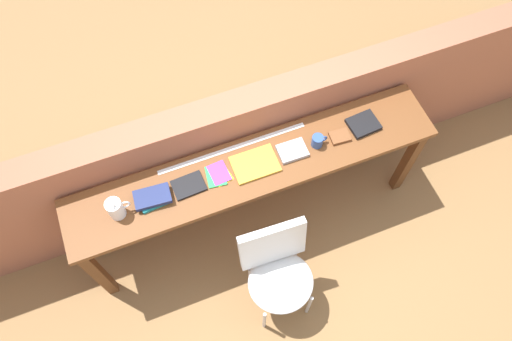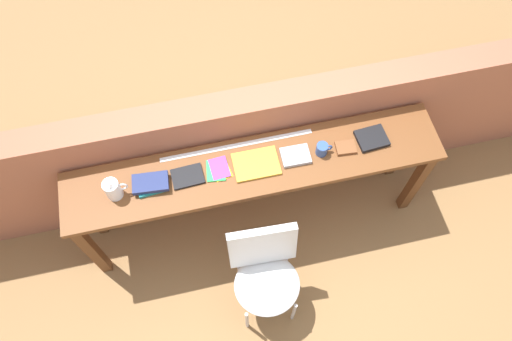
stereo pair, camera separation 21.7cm
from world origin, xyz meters
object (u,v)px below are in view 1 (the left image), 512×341
object	(u,v)px
magazine_cycling	(189,186)
leather_journal_brown	(340,136)
book_repair_rightmost	(363,124)
book_open_centre	(255,164)
pitcher_white	(116,209)
book_stack_leftmost	(153,198)
pamphlet_pile_colourful	(218,174)
mug	(318,141)
chair_white_moulded	(278,269)

from	to	relation	value
magazine_cycling	leather_journal_brown	world-z (taller)	leather_journal_brown
book_repair_rightmost	book_open_centre	bearing A→B (deg)	177.08
pitcher_white	book_stack_leftmost	bearing A→B (deg)	2.98
book_open_centre	book_repair_rightmost	bearing A→B (deg)	1.48
magazine_cycling	pamphlet_pile_colourful	world-z (taller)	magazine_cycling
book_open_centre	leather_journal_brown	distance (m)	0.60
book_open_centre	mug	distance (m)	0.44
book_stack_leftmost	mug	world-z (taller)	mug
magazine_cycling	leather_journal_brown	bearing A→B (deg)	-3.91
book_open_centre	leather_journal_brown	world-z (taller)	leather_journal_brown
book_stack_leftmost	magazine_cycling	distance (m)	0.23
pitcher_white	magazine_cycling	world-z (taller)	pitcher_white
book_open_centre	mug	bearing A→B (deg)	-0.53
book_open_centre	leather_journal_brown	bearing A→B (deg)	-0.87
leather_journal_brown	book_repair_rightmost	world-z (taller)	book_repair_rightmost
magazine_cycling	book_open_centre	size ratio (longest dim) A/B	0.68
magazine_cycling	mug	world-z (taller)	mug
book_stack_leftmost	magazine_cycling	xyz separation A→B (m)	(0.23, 0.01, -0.02)
magazine_cycling	leather_journal_brown	distance (m)	1.05
mug	book_repair_rightmost	distance (m)	0.35
book_open_centre	book_repair_rightmost	world-z (taller)	book_repair_rightmost
book_open_centre	book_stack_leftmost	bearing A→B (deg)	-179.64
book_repair_rightmost	pitcher_white	bearing A→B (deg)	176.87
chair_white_moulded	leather_journal_brown	bearing A→B (deg)	41.27
chair_white_moulded	book_stack_leftmost	distance (m)	0.94
mug	leather_journal_brown	world-z (taller)	mug
leather_journal_brown	book_repair_rightmost	bearing A→B (deg)	13.04
pamphlet_pile_colourful	book_open_centre	distance (m)	0.25
book_stack_leftmost	book_repair_rightmost	distance (m)	1.47
mug	leather_journal_brown	distance (m)	0.17
pamphlet_pile_colourful	leather_journal_brown	distance (m)	0.85
book_open_centre	pitcher_white	bearing A→B (deg)	-178.91
magazine_cycling	book_open_centre	bearing A→B (deg)	-3.91
mug	book_repair_rightmost	xyz separation A→B (m)	(0.35, 0.02, -0.03)
leather_journal_brown	pitcher_white	bearing A→B (deg)	-175.52
pamphlet_pile_colourful	leather_journal_brown	size ratio (longest dim) A/B	1.40
pitcher_white	book_repair_rightmost	size ratio (longest dim) A/B	0.93
pitcher_white	leather_journal_brown	size ratio (longest dim) A/B	1.41
pitcher_white	book_stack_leftmost	size ratio (longest dim) A/B	0.78
leather_journal_brown	book_repair_rightmost	distance (m)	0.19
mug	chair_white_moulded	bearing A→B (deg)	-130.59
book_stack_leftmost	leather_journal_brown	size ratio (longest dim) A/B	1.81
magazine_cycling	mug	size ratio (longest dim) A/B	1.83
chair_white_moulded	magazine_cycling	world-z (taller)	magazine_cycling
book_stack_leftmost	leather_journal_brown	distance (m)	1.28
book_open_centre	mug	xyz separation A→B (m)	(0.44, -0.01, 0.04)
book_open_centre	book_repair_rightmost	size ratio (longest dim) A/B	1.49
book_stack_leftmost	leather_journal_brown	xyz separation A→B (m)	(1.28, -0.01, -0.02)
magazine_cycling	mug	bearing A→B (deg)	-3.74
chair_white_moulded	magazine_cycling	size ratio (longest dim) A/B	4.43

